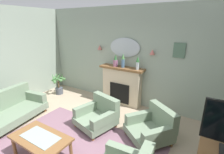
% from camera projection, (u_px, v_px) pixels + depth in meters
% --- Properties ---
extents(wall_back, '(7.02, 0.10, 2.86)m').
position_uv_depth(wall_back, '(132.00, 57.00, 4.86)').
color(wall_back, '#93A393').
rests_on(wall_back, ground).
extents(patterned_rug, '(3.20, 2.40, 0.01)m').
position_uv_depth(patterned_rug, '(69.00, 154.00, 3.16)').
color(patterned_rug, '#7F5B6B').
rests_on(patterned_rug, ground).
extents(fireplace, '(1.36, 0.36, 1.16)m').
position_uv_depth(fireplace, '(121.00, 86.00, 5.05)').
color(fireplace, beige).
rests_on(fireplace, ground).
extents(mantel_vase_centre, '(0.14, 0.14, 0.35)m').
position_uv_depth(mantel_vase_centre, '(116.00, 61.00, 4.90)').
color(mantel_vase_centre, '#9E6084').
rests_on(mantel_vase_centre, fireplace).
extents(mantel_vase_left, '(0.10, 0.10, 0.40)m').
position_uv_depth(mantel_vase_left, '(123.00, 60.00, 4.76)').
color(mantel_vase_left, '#4C7093').
rests_on(mantel_vase_left, fireplace).
extents(mantel_vase_right, '(0.10, 0.10, 0.38)m').
position_uv_depth(mantel_vase_right, '(138.00, 62.00, 4.53)').
color(mantel_vase_right, silver).
rests_on(mantel_vase_right, fireplace).
extents(wall_mirror, '(0.96, 0.06, 0.56)m').
position_uv_depth(wall_mirror, '(125.00, 48.00, 4.81)').
color(wall_mirror, '#B2BCC6').
extents(wall_sconce_left, '(0.14, 0.14, 0.14)m').
position_uv_depth(wall_sconce_left, '(100.00, 47.00, 5.21)').
color(wall_sconce_left, '#D17066').
extents(wall_sconce_right, '(0.14, 0.14, 0.14)m').
position_uv_depth(wall_sconce_right, '(152.00, 52.00, 4.36)').
color(wall_sconce_right, '#D17066').
extents(framed_picture, '(0.28, 0.03, 0.36)m').
position_uv_depth(framed_picture, '(179.00, 50.00, 4.06)').
color(framed_picture, '#4C6B56').
extents(coffee_table, '(1.10, 0.60, 0.45)m').
position_uv_depth(coffee_table, '(41.00, 140.00, 2.99)').
color(coffee_table, brown).
rests_on(coffee_table, ground).
extents(floral_couch, '(1.10, 1.81, 0.76)m').
position_uv_depth(floral_couch, '(6.00, 111.00, 4.12)').
color(floral_couch, gray).
rests_on(floral_couch, ground).
extents(armchair_by_coffee_table, '(0.98, 1.00, 0.71)m').
position_uv_depth(armchair_by_coffee_table, '(98.00, 114.00, 3.97)').
color(armchair_by_coffee_table, gray).
rests_on(armchair_by_coffee_table, ground).
extents(armchair_in_corner, '(1.13, 1.14, 0.71)m').
position_uv_depth(armchair_in_corner, '(152.00, 127.00, 3.50)').
color(armchair_in_corner, gray).
rests_on(armchair_in_corner, ground).
extents(potted_plant_small_fern, '(0.50, 0.50, 0.78)m').
position_uv_depth(potted_plant_small_fern, '(58.00, 83.00, 5.78)').
color(potted_plant_small_fern, '#474C56').
rests_on(potted_plant_small_fern, ground).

